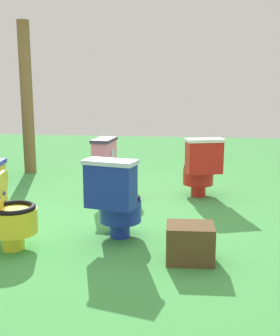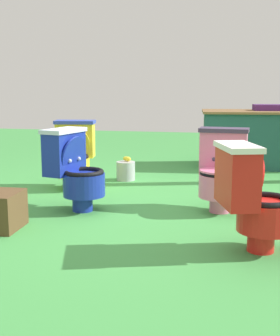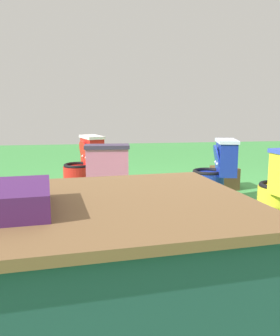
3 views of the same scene
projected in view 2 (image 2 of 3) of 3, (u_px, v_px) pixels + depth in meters
The scene contains 8 objects.
ground at pixel (136, 207), 4.16m from camera, with size 14.00×14.00×0.00m, color #429947.
toilet_pink at pixel (222, 169), 4.00m from camera, with size 0.45×0.52×0.73m.
toilet_blue at pixel (75, 169), 4.00m from camera, with size 0.57×0.51×0.73m.
toilet_red at pixel (252, 197), 2.97m from camera, with size 0.59×0.53×0.73m.
toilet_yellow at pixel (74, 154), 4.91m from camera, with size 0.47×0.55×0.73m.
vendor_table at pixel (256, 138), 6.21m from camera, with size 1.53×0.99×0.85m.
small_crate at pixel (1, 211), 3.50m from camera, with size 0.36×0.28×0.29m, color brown.
lemon_bucket at pixel (126, 170), 5.34m from camera, with size 0.22×0.22×0.28m.
Camera 2 is at (0.88, -3.94, 1.09)m, focal length 48.39 mm.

